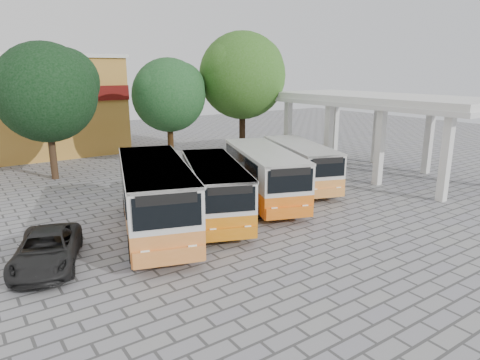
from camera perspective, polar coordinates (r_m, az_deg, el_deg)
ground at (r=21.73m, az=8.75°, el=-4.65°), size 90.00×90.00×0.00m
terminal_shelter at (r=31.16m, az=18.29°, el=9.82°), size 6.80×15.80×5.40m
bus_far_left at (r=19.06m, az=-11.26°, el=-1.73°), size 5.25×9.34×3.17m
bus_centre_left at (r=20.62m, az=-3.43°, el=-0.91°), size 4.99×8.19×2.76m
bus_centre_right at (r=23.24m, az=3.18°, el=1.09°), size 5.09×8.62×2.91m
bus_far_right at (r=26.52m, az=8.01°, el=2.36°), size 4.64×7.95×2.68m
tree_left at (r=30.35m, az=-24.36°, el=10.98°), size 6.65×6.33×8.83m
tree_middle at (r=32.35m, az=-9.40°, el=11.41°), size 5.63×5.36×7.94m
tree_right at (r=34.92m, az=0.40°, el=14.11°), size 7.18×6.84×10.03m
parked_car at (r=17.45m, az=-24.37°, el=-8.46°), size 3.58×5.07×1.28m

